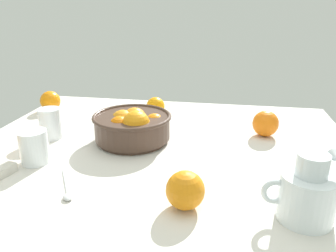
{
  "coord_description": "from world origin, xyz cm",
  "views": [
    {
      "loc": [
        18.29,
        -91.45,
        42.27
      ],
      "look_at": [
        2.58,
        -2.11,
        8.28
      ],
      "focal_mm": 35.28,
      "sensor_mm": 36.0,
      "label": 1
    }
  ],
  "objects_px": {
    "loose_orange_2": "(185,190)",
    "spoon": "(67,190)",
    "second_glass": "(51,125)",
    "loose_orange_1": "(50,101)",
    "juice_pitcher": "(307,197)",
    "fruit_bowl": "(132,126)",
    "juice_glass": "(34,148)",
    "loose_orange_0": "(265,124)",
    "loose_orange_3": "(155,106)"
  },
  "relations": [
    {
      "from": "juice_pitcher",
      "to": "second_glass",
      "type": "distance_m",
      "value": 0.8
    },
    {
      "from": "loose_orange_0",
      "to": "loose_orange_3",
      "type": "distance_m",
      "value": 0.43
    },
    {
      "from": "loose_orange_0",
      "to": "loose_orange_3",
      "type": "xyz_separation_m",
      "value": [
        -0.41,
        0.15,
        -0.01
      ]
    },
    {
      "from": "fruit_bowl",
      "to": "juice_glass",
      "type": "distance_m",
      "value": 0.3
    },
    {
      "from": "fruit_bowl",
      "to": "loose_orange_3",
      "type": "bearing_deg",
      "value": 86.11
    },
    {
      "from": "loose_orange_1",
      "to": "loose_orange_2",
      "type": "distance_m",
      "value": 0.87
    },
    {
      "from": "fruit_bowl",
      "to": "loose_orange_0",
      "type": "distance_m",
      "value": 0.44
    },
    {
      "from": "loose_orange_1",
      "to": "loose_orange_2",
      "type": "relative_size",
      "value": 0.95
    },
    {
      "from": "loose_orange_2",
      "to": "fruit_bowl",
      "type": "bearing_deg",
      "value": 122.22
    },
    {
      "from": "loose_orange_0",
      "to": "loose_orange_3",
      "type": "height_order",
      "value": "loose_orange_0"
    },
    {
      "from": "loose_orange_1",
      "to": "loose_orange_2",
      "type": "xyz_separation_m",
      "value": [
        0.64,
        -0.6,
        0.0
      ]
    },
    {
      "from": "juice_glass",
      "to": "loose_orange_3",
      "type": "relative_size",
      "value": 1.28
    },
    {
      "from": "loose_orange_1",
      "to": "loose_orange_3",
      "type": "height_order",
      "value": "loose_orange_1"
    },
    {
      "from": "juice_glass",
      "to": "spoon",
      "type": "bearing_deg",
      "value": -39.54
    },
    {
      "from": "juice_glass",
      "to": "spoon",
      "type": "xyz_separation_m",
      "value": [
        0.15,
        -0.13,
        -0.04
      ]
    },
    {
      "from": "loose_orange_1",
      "to": "second_glass",
      "type": "bearing_deg",
      "value": -61.19
    },
    {
      "from": "fruit_bowl",
      "to": "spoon",
      "type": "bearing_deg",
      "value": -102.76
    },
    {
      "from": "loose_orange_2",
      "to": "loose_orange_3",
      "type": "height_order",
      "value": "loose_orange_2"
    },
    {
      "from": "juice_pitcher",
      "to": "spoon",
      "type": "height_order",
      "value": "juice_pitcher"
    },
    {
      "from": "second_glass",
      "to": "spoon",
      "type": "distance_m",
      "value": 0.37
    },
    {
      "from": "juice_pitcher",
      "to": "second_glass",
      "type": "bearing_deg",
      "value": 156.72
    },
    {
      "from": "loose_orange_3",
      "to": "juice_pitcher",
      "type": "bearing_deg",
      "value": -53.73
    },
    {
      "from": "loose_orange_3",
      "to": "spoon",
      "type": "height_order",
      "value": "loose_orange_3"
    },
    {
      "from": "juice_pitcher",
      "to": "loose_orange_0",
      "type": "xyz_separation_m",
      "value": [
        -0.04,
        0.46,
        -0.01
      ]
    },
    {
      "from": "spoon",
      "to": "juice_glass",
      "type": "bearing_deg",
      "value": 140.46
    },
    {
      "from": "loose_orange_0",
      "to": "loose_orange_2",
      "type": "xyz_separation_m",
      "value": [
        -0.21,
        -0.46,
        -0.0
      ]
    },
    {
      "from": "juice_pitcher",
      "to": "loose_orange_3",
      "type": "relative_size",
      "value": 2.09
    },
    {
      "from": "loose_orange_2",
      "to": "spoon",
      "type": "distance_m",
      "value": 0.29
    },
    {
      "from": "juice_pitcher",
      "to": "loose_orange_0",
      "type": "bearing_deg",
      "value": 94.53
    },
    {
      "from": "loose_orange_0",
      "to": "loose_orange_2",
      "type": "bearing_deg",
      "value": -114.71
    },
    {
      "from": "fruit_bowl",
      "to": "loose_orange_0",
      "type": "xyz_separation_m",
      "value": [
        0.43,
        0.12,
        -0.01
      ]
    },
    {
      "from": "juice_pitcher",
      "to": "spoon",
      "type": "bearing_deg",
      "value": 178.62
    },
    {
      "from": "loose_orange_2",
      "to": "spoon",
      "type": "bearing_deg",
      "value": 176.7
    },
    {
      "from": "fruit_bowl",
      "to": "loose_orange_3",
      "type": "xyz_separation_m",
      "value": [
        0.02,
        0.27,
        -0.02
      ]
    },
    {
      "from": "juice_pitcher",
      "to": "loose_orange_2",
      "type": "relative_size",
      "value": 1.8
    },
    {
      "from": "juice_glass",
      "to": "second_glass",
      "type": "bearing_deg",
      "value": 104.43
    },
    {
      "from": "loose_orange_1",
      "to": "loose_orange_0",
      "type": "bearing_deg",
      "value": -8.99
    },
    {
      "from": "fruit_bowl",
      "to": "juice_pitcher",
      "type": "bearing_deg",
      "value": -35.96
    },
    {
      "from": "second_glass",
      "to": "loose_orange_1",
      "type": "distance_m",
      "value": 0.32
    },
    {
      "from": "loose_orange_0",
      "to": "loose_orange_1",
      "type": "height_order",
      "value": "loose_orange_0"
    },
    {
      "from": "loose_orange_2",
      "to": "juice_glass",
      "type": "bearing_deg",
      "value": 161.92
    },
    {
      "from": "second_glass",
      "to": "loose_orange_2",
      "type": "distance_m",
      "value": 0.58
    },
    {
      "from": "loose_orange_3",
      "to": "spoon",
      "type": "bearing_deg",
      "value": -98.77
    },
    {
      "from": "fruit_bowl",
      "to": "loose_orange_2",
      "type": "distance_m",
      "value": 0.4
    },
    {
      "from": "fruit_bowl",
      "to": "juice_glass",
      "type": "height_order",
      "value": "fruit_bowl"
    },
    {
      "from": "loose_orange_1",
      "to": "loose_orange_3",
      "type": "relative_size",
      "value": 1.11
    },
    {
      "from": "fruit_bowl",
      "to": "loose_orange_1",
      "type": "relative_size",
      "value": 3.08
    },
    {
      "from": "second_glass",
      "to": "spoon",
      "type": "bearing_deg",
      "value": -56.65
    },
    {
      "from": "loose_orange_0",
      "to": "loose_orange_2",
      "type": "height_order",
      "value": "same"
    },
    {
      "from": "juice_glass",
      "to": "second_glass",
      "type": "distance_m",
      "value": 0.18
    }
  ]
}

